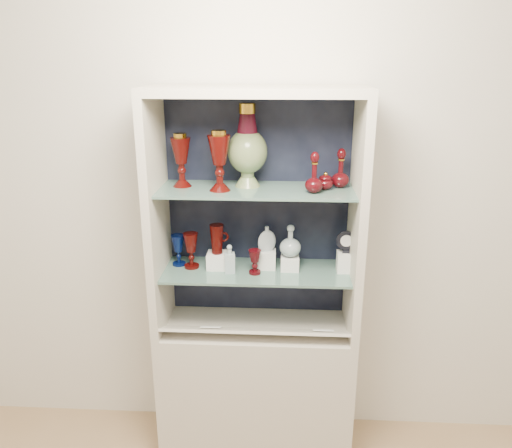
# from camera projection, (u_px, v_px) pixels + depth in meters

# --- Properties ---
(wall_back) EXTENTS (3.50, 0.02, 2.80)m
(wall_back) POSITION_uv_depth(u_px,v_px,m) (258.00, 192.00, 2.57)
(wall_back) COLOR silver
(wall_back) RESTS_ON ground
(cabinet_base) EXTENTS (1.00, 0.40, 0.75)m
(cabinet_base) POSITION_uv_depth(u_px,v_px,m) (256.00, 386.00, 2.69)
(cabinet_base) COLOR beige
(cabinet_base) RESTS_ON ground
(cabinet_back_panel) EXTENTS (0.98, 0.02, 1.15)m
(cabinet_back_panel) POSITION_uv_depth(u_px,v_px,m) (258.00, 208.00, 2.57)
(cabinet_back_panel) COLOR black
(cabinet_back_panel) RESTS_ON cabinet_base
(cabinet_side_left) EXTENTS (0.04, 0.40, 1.15)m
(cabinet_side_left) POSITION_uv_depth(u_px,v_px,m) (157.00, 217.00, 2.41)
(cabinet_side_left) COLOR beige
(cabinet_side_left) RESTS_ON cabinet_base
(cabinet_side_right) EXTENTS (0.04, 0.40, 1.15)m
(cabinet_side_right) POSITION_uv_depth(u_px,v_px,m) (357.00, 221.00, 2.36)
(cabinet_side_right) COLOR beige
(cabinet_side_right) RESTS_ON cabinet_base
(cabinet_top_cap) EXTENTS (1.00, 0.40, 0.04)m
(cabinet_top_cap) POSITION_uv_depth(u_px,v_px,m) (256.00, 91.00, 2.20)
(cabinet_top_cap) COLOR beige
(cabinet_top_cap) RESTS_ON cabinet_side_left
(shelf_lower) EXTENTS (0.92, 0.34, 0.01)m
(shelf_lower) POSITION_uv_depth(u_px,v_px,m) (256.00, 271.00, 2.50)
(shelf_lower) COLOR slate
(shelf_lower) RESTS_ON cabinet_side_left
(shelf_upper) EXTENTS (0.92, 0.34, 0.01)m
(shelf_upper) POSITION_uv_depth(u_px,v_px,m) (256.00, 190.00, 2.36)
(shelf_upper) COLOR slate
(shelf_upper) RESTS_ON cabinet_side_left
(label_ledge) EXTENTS (0.92, 0.17, 0.09)m
(label_ledge) POSITION_uv_depth(u_px,v_px,m) (255.00, 331.00, 2.46)
(label_ledge) COLOR beige
(label_ledge) RESTS_ON cabinet_base
(label_card_0) EXTENTS (0.10, 0.06, 0.03)m
(label_card_0) POSITION_uv_depth(u_px,v_px,m) (211.00, 327.00, 2.46)
(label_card_0) COLOR white
(label_card_0) RESTS_ON label_ledge
(label_card_1) EXTENTS (0.10, 0.06, 0.03)m
(label_card_1) POSITION_uv_depth(u_px,v_px,m) (323.00, 330.00, 2.44)
(label_card_1) COLOR white
(label_card_1) RESTS_ON label_ledge
(pedestal_lamp_left) EXTENTS (0.11, 0.11, 0.25)m
(pedestal_lamp_left) POSITION_uv_depth(u_px,v_px,m) (181.00, 160.00, 2.37)
(pedestal_lamp_left) COLOR #410906
(pedestal_lamp_left) RESTS_ON shelf_upper
(pedestal_lamp_right) EXTENTS (0.14, 0.14, 0.28)m
(pedestal_lamp_right) POSITION_uv_depth(u_px,v_px,m) (219.00, 161.00, 2.29)
(pedestal_lamp_right) COLOR #410906
(pedestal_lamp_right) RESTS_ON shelf_upper
(enamel_urn) EXTENTS (0.24, 0.24, 0.39)m
(enamel_urn) POSITION_uv_depth(u_px,v_px,m) (247.00, 146.00, 2.35)
(enamel_urn) COLOR #06400B
(enamel_urn) RESTS_ON shelf_upper
(ruby_decanter_a) EXTENTS (0.09, 0.09, 0.21)m
(ruby_decanter_a) POSITION_uv_depth(u_px,v_px,m) (314.00, 170.00, 2.26)
(ruby_decanter_a) COLOR #46080C
(ruby_decanter_a) RESTS_ON shelf_upper
(ruby_decanter_b) EXTENTS (0.09, 0.09, 0.20)m
(ruby_decanter_b) POSITION_uv_depth(u_px,v_px,m) (341.00, 167.00, 2.35)
(ruby_decanter_b) COLOR #46080C
(ruby_decanter_b) RESTS_ON shelf_upper
(lidded_bowl) EXTENTS (0.10, 0.10, 0.09)m
(lidded_bowl) POSITION_uv_depth(u_px,v_px,m) (325.00, 181.00, 2.33)
(lidded_bowl) COLOR #46080C
(lidded_bowl) RESTS_ON shelf_upper
(cobalt_goblet) EXTENTS (0.09, 0.09, 0.16)m
(cobalt_goblet) POSITION_uv_depth(u_px,v_px,m) (178.00, 250.00, 2.53)
(cobalt_goblet) COLOR #041043
(cobalt_goblet) RESTS_ON shelf_lower
(ruby_goblet_tall) EXTENTS (0.10, 0.10, 0.18)m
(ruby_goblet_tall) POSITION_uv_depth(u_px,v_px,m) (191.00, 250.00, 2.50)
(ruby_goblet_tall) COLOR #410906
(ruby_goblet_tall) RESTS_ON shelf_lower
(ruby_goblet_small) EXTENTS (0.07, 0.07, 0.12)m
(ruby_goblet_small) POSITION_uv_depth(u_px,v_px,m) (255.00, 262.00, 2.44)
(ruby_goblet_small) COLOR #46080C
(ruby_goblet_small) RESTS_ON shelf_lower
(riser_ruby_pitcher) EXTENTS (0.10, 0.10, 0.08)m
(riser_ruby_pitcher) POSITION_uv_depth(u_px,v_px,m) (217.00, 260.00, 2.51)
(riser_ruby_pitcher) COLOR silver
(riser_ruby_pitcher) RESTS_ON shelf_lower
(ruby_pitcher) EXTENTS (0.13, 0.10, 0.15)m
(ruby_pitcher) POSITION_uv_depth(u_px,v_px,m) (217.00, 239.00, 2.47)
(ruby_pitcher) COLOR #410906
(ruby_pitcher) RESTS_ON riser_ruby_pitcher
(clear_square_bottle) EXTENTS (0.06, 0.06, 0.15)m
(clear_square_bottle) POSITION_uv_depth(u_px,v_px,m) (230.00, 259.00, 2.45)
(clear_square_bottle) COLOR #91A4A7
(clear_square_bottle) RESTS_ON shelf_lower
(riser_flat_flask) EXTENTS (0.09, 0.09, 0.09)m
(riser_flat_flask) POSITION_uv_depth(u_px,v_px,m) (267.00, 259.00, 2.51)
(riser_flat_flask) COLOR silver
(riser_flat_flask) RESTS_ON shelf_lower
(flat_flask) EXTENTS (0.10, 0.07, 0.13)m
(flat_flask) POSITION_uv_depth(u_px,v_px,m) (267.00, 238.00, 2.48)
(flat_flask) COLOR #A5B2B8
(flat_flask) RESTS_ON riser_flat_flask
(riser_clear_round_decanter) EXTENTS (0.09, 0.09, 0.07)m
(riser_clear_round_decanter) POSITION_uv_depth(u_px,v_px,m) (290.00, 263.00, 2.49)
(riser_clear_round_decanter) COLOR silver
(riser_clear_round_decanter) RESTS_ON shelf_lower
(clear_round_decanter) EXTENTS (0.11, 0.11, 0.16)m
(clear_round_decanter) POSITION_uv_depth(u_px,v_px,m) (290.00, 241.00, 2.46)
(clear_round_decanter) COLOR #91A4A7
(clear_round_decanter) RESTS_ON riser_clear_round_decanter
(riser_cameo_medallion) EXTENTS (0.08, 0.08, 0.10)m
(riser_cameo_medallion) POSITION_uv_depth(u_px,v_px,m) (345.00, 262.00, 2.47)
(riser_cameo_medallion) COLOR silver
(riser_cameo_medallion) RESTS_ON shelf_lower
(cameo_medallion) EXTENTS (0.10, 0.04, 0.12)m
(cameo_medallion) POSITION_uv_depth(u_px,v_px,m) (346.00, 241.00, 2.43)
(cameo_medallion) COLOR black
(cameo_medallion) RESTS_ON riser_cameo_medallion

